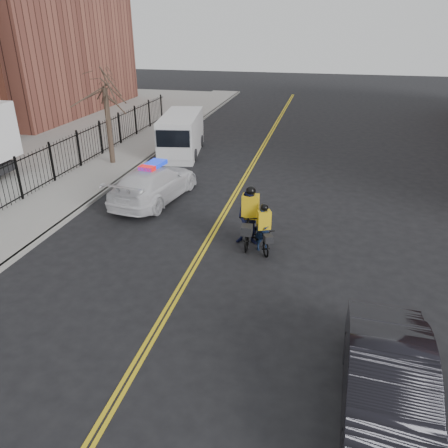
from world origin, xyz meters
The scene contains 13 objects.
ground centered at (0.00, 0.00, 0.00)m, with size 120.00×120.00×0.00m, color black.
center_line_left centered at (-0.08, 8.00, 0.01)m, with size 0.10×60.00×0.01m, color gold.
center_line_right centered at (0.08, 8.00, 0.01)m, with size 0.10×60.00×0.01m, color gold.
sidewalk centered at (-7.50, 8.00, 0.07)m, with size 3.00×60.00×0.15m, color gray.
curb centered at (-6.00, 8.00, 0.07)m, with size 0.20×60.00×0.15m, color gray.
iron_fence centered at (-9.00, 8.00, 1.00)m, with size 0.12×28.00×2.00m, color black, non-canonical shape.
warehouse_far centered at (-23.00, 24.00, 7.00)m, with size 14.00×18.00×14.00m, color brown.
street_tree centered at (-7.60, 10.00, 3.53)m, with size 3.20×3.20×4.80m.
police_cruiser centered at (-3.38, 5.61, 0.78)m, with size 2.90×5.59×1.71m.
dark_sedan centered at (5.49, -4.53, 0.79)m, with size 1.67×4.78×1.58m, color black.
cargo_van centered at (-4.56, 13.02, 1.14)m, with size 2.88×5.80×2.33m.
cyclist_near centered at (2.04, 2.05, 0.60)m, with size 1.27×1.85×1.72m.
cyclist_far centered at (1.51, 2.36, 0.87)m, with size 1.01×2.20×2.21m.
Camera 1 is at (3.80, -11.51, 7.34)m, focal length 35.00 mm.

